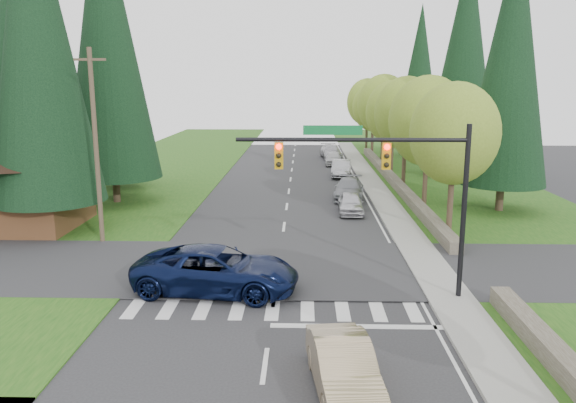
{
  "coord_description": "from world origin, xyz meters",
  "views": [
    {
      "loc": [
        1.12,
        -16.34,
        8.27
      ],
      "look_at": [
        0.4,
        9.44,
        2.8
      ],
      "focal_mm": 35.0,
      "sensor_mm": 36.0,
      "label": 1
    }
  ],
  "objects_px": {
    "suv_navy": "(217,270)",
    "parked_car_d": "(333,158)",
    "sedan_champagne": "(343,367)",
    "parked_car_c": "(341,168)",
    "parked_car_a": "(351,203)",
    "parked_car_b": "(349,189)",
    "parked_car_e": "(331,152)"
  },
  "relations": [
    {
      "from": "sedan_champagne",
      "to": "suv_navy",
      "type": "bearing_deg",
      "value": 114.59
    },
    {
      "from": "parked_car_a",
      "to": "parked_car_b",
      "type": "relative_size",
      "value": 0.79
    },
    {
      "from": "parked_car_b",
      "to": "parked_car_c",
      "type": "xyz_separation_m",
      "value": [
        0.08,
        9.84,
        0.03
      ]
    },
    {
      "from": "parked_car_b",
      "to": "parked_car_d",
      "type": "distance_m",
      "value": 17.14
    },
    {
      "from": "parked_car_a",
      "to": "parked_car_b",
      "type": "xyz_separation_m",
      "value": [
        0.25,
        4.68,
        0.05
      ]
    },
    {
      "from": "sedan_champagne",
      "to": "suv_navy",
      "type": "distance_m",
      "value": 8.7
    },
    {
      "from": "parked_car_a",
      "to": "parked_car_e",
      "type": "bearing_deg",
      "value": 91.63
    },
    {
      "from": "sedan_champagne",
      "to": "suv_navy",
      "type": "xyz_separation_m",
      "value": [
        -4.57,
        7.4,
        0.19
      ]
    },
    {
      "from": "suv_navy",
      "to": "parked_car_e",
      "type": "xyz_separation_m",
      "value": [
        6.54,
        41.05,
        -0.17
      ]
    },
    {
      "from": "suv_navy",
      "to": "parked_car_d",
      "type": "bearing_deg",
      "value": -3.37
    },
    {
      "from": "suv_navy",
      "to": "parked_car_e",
      "type": "distance_m",
      "value": 41.57
    },
    {
      "from": "parked_car_b",
      "to": "parked_car_d",
      "type": "xyz_separation_m",
      "value": [
        -0.25,
        17.14,
        -0.04
      ]
    },
    {
      "from": "sedan_champagne",
      "to": "parked_car_a",
      "type": "distance_m",
      "value": 21.58
    },
    {
      "from": "parked_car_a",
      "to": "parked_car_e",
      "type": "xyz_separation_m",
      "value": [
        0.0,
        26.96,
        0.07
      ]
    },
    {
      "from": "sedan_champagne",
      "to": "parked_car_d",
      "type": "xyz_separation_m",
      "value": [
        1.97,
        43.32,
        -0.05
      ]
    },
    {
      "from": "parked_car_a",
      "to": "parked_car_c",
      "type": "relative_size",
      "value": 0.87
    },
    {
      "from": "sedan_champagne",
      "to": "parked_car_c",
      "type": "height_order",
      "value": "parked_car_c"
    },
    {
      "from": "sedan_champagne",
      "to": "parked_car_d",
      "type": "bearing_deg",
      "value": 80.28
    },
    {
      "from": "sedan_champagne",
      "to": "parked_car_b",
      "type": "height_order",
      "value": "sedan_champagne"
    },
    {
      "from": "parked_car_c",
      "to": "parked_car_d",
      "type": "height_order",
      "value": "parked_car_c"
    },
    {
      "from": "parked_car_c",
      "to": "suv_navy",
      "type": "bearing_deg",
      "value": -97.21
    },
    {
      "from": "parked_car_a",
      "to": "parked_car_d",
      "type": "relative_size",
      "value": 0.99
    },
    {
      "from": "suv_navy",
      "to": "parked_car_d",
      "type": "relative_size",
      "value": 1.65
    },
    {
      "from": "suv_navy",
      "to": "parked_car_b",
      "type": "distance_m",
      "value": 19.96
    },
    {
      "from": "parked_car_a",
      "to": "parked_car_c",
      "type": "distance_m",
      "value": 14.52
    },
    {
      "from": "parked_car_c",
      "to": "parked_car_e",
      "type": "bearing_deg",
      "value": 97.79
    },
    {
      "from": "suv_navy",
      "to": "parked_car_e",
      "type": "height_order",
      "value": "suv_navy"
    },
    {
      "from": "parked_car_c",
      "to": "parked_car_e",
      "type": "height_order",
      "value": "parked_car_c"
    },
    {
      "from": "sedan_champagne",
      "to": "parked_car_d",
      "type": "relative_size",
      "value": 1.1
    },
    {
      "from": "suv_navy",
      "to": "parked_car_c",
      "type": "xyz_separation_m",
      "value": [
        6.87,
        28.61,
        -0.17
      ]
    },
    {
      "from": "sedan_champagne",
      "to": "parked_car_b",
      "type": "distance_m",
      "value": 26.27
    },
    {
      "from": "parked_car_a",
      "to": "parked_car_c",
      "type": "bearing_deg",
      "value": 90.34
    }
  ]
}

